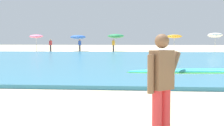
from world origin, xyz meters
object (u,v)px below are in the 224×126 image
Objects in this scene: beach_umbrella_0 at (36,36)px; beach_umbrella_2 at (116,36)px; beach_umbrella_3 at (174,36)px; beachgoer_near_row_mid at (51,45)px; beach_umbrella_1 at (78,37)px; beach_umbrella_4 at (215,35)px; beachgoer_near_row_right at (113,45)px; surfer_with_board at (173,78)px; beachgoer_near_row_left at (80,45)px.

beach_umbrella_2 reaches higher than beach_umbrella_0.
beach_umbrella_3 is 1.37× the size of beachgoer_near_row_mid.
beach_umbrella_1 is 0.96× the size of beach_umbrella_3.
beach_umbrella_0 is 3.55m from beachgoer_near_row_mid.
beach_umbrella_4 is 12.37m from beachgoer_near_row_right.
surfer_with_board is at bearing -71.45° from beachgoer_near_row_mid.
beach_umbrella_4 reaches higher than surfer_with_board.
surfer_with_board is 36.81m from beachgoer_near_row_mid.
beachgoer_near_row_right is (3.94, 0.67, 0.00)m from beachgoer_near_row_left.
surfer_with_board is at bearing -76.71° from beach_umbrella_1.
beach_umbrella_2 reaches higher than beachgoer_near_row_left.
beach_umbrella_2 is 1.39× the size of beachgoer_near_row_mid.
beach_umbrella_0 is 0.91× the size of beach_umbrella_4.
beach_umbrella_0 is at bearing 137.54° from beachgoer_near_row_mid.
beach_umbrella_4 is (4.92, 0.22, 0.14)m from beach_umbrella_3.
beachgoer_near_row_right is (-12.18, -1.82, -1.19)m from beach_umbrella_4.
beach_umbrella_4 reaches higher than beach_umbrella_1.
beachgoer_near_row_right is at bearing 2.78° from beachgoer_near_row_mid.
beachgoer_near_row_mid is (-3.61, 0.30, 0.00)m from beachgoer_near_row_left.
beach_umbrella_3 is 14.98m from beachgoer_near_row_mid.
beach_umbrella_4 is 1.51× the size of beachgoer_near_row_left.
beach_umbrella_4 is 1.51× the size of beachgoer_near_row_right.
beachgoer_near_row_left is at bearing -4.78° from beachgoer_near_row_mid.
beach_umbrella_3 is at bearing 7.56° from beachgoer_near_row_mid.
beach_umbrella_4 is at bearing -0.24° from beach_umbrella_0.
beach_umbrella_2 reaches higher than beach_umbrella_1.
beachgoer_near_row_mid is (-14.81, -1.97, -1.05)m from beach_umbrella_3.
beachgoer_near_row_left is at bearing -144.84° from beach_umbrella_2.
beach_umbrella_2 is 0.92× the size of beach_umbrella_4.
beach_umbrella_0 reaches higher than surfer_with_board.
surfer_with_board is at bearing -69.09° from beach_umbrella_0.
beach_umbrella_0 is (-14.21, 37.18, 0.88)m from surfer_with_board.
beach_umbrella_3 reaches higher than surfer_with_board.
beach_umbrella_0 reaches higher than beachgoer_near_row_right.
beach_umbrella_3 is 1.37× the size of beachgoer_near_row_right.
beach_umbrella_2 is (10.16, 0.27, 0.02)m from beach_umbrella_0.
beachgoer_near_row_mid is (-19.73, -2.19, -1.19)m from beach_umbrella_4.
beach_umbrella_3 is at bearing -177.41° from beach_umbrella_4.
beachgoer_near_row_mid is at bearing 175.22° from beachgoer_near_row_left.
beach_umbrella_3 is (3.10, 36.87, 0.85)m from surfer_with_board.
surfer_with_board is at bearing -76.82° from beachgoer_near_row_left.
beachgoer_near_row_left is (0.84, -3.26, -0.97)m from beach_umbrella_1.
beach_umbrella_4 is (22.23, -0.09, 0.12)m from beach_umbrella_0.
surfer_with_board is 1.47× the size of beachgoer_near_row_mid.
beach_umbrella_1 is 0.95× the size of beach_umbrella_2.
beachgoer_near_row_left is at bearing -75.48° from beach_umbrella_1.
beach_umbrella_1 is at bearing 103.29° from surfer_with_board.
beach_umbrella_0 is at bearing 110.91° from surfer_with_board.
beach_umbrella_2 reaches higher than beachgoer_near_row_right.
beach_umbrella_0 is 10.16m from beach_umbrella_2.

